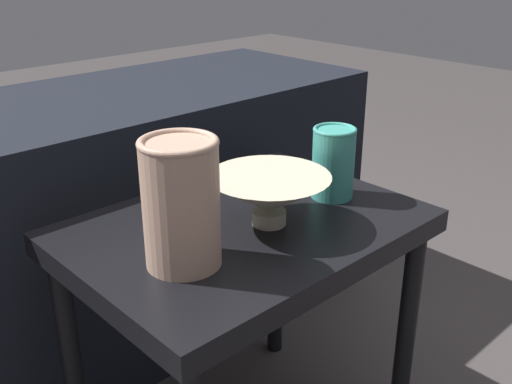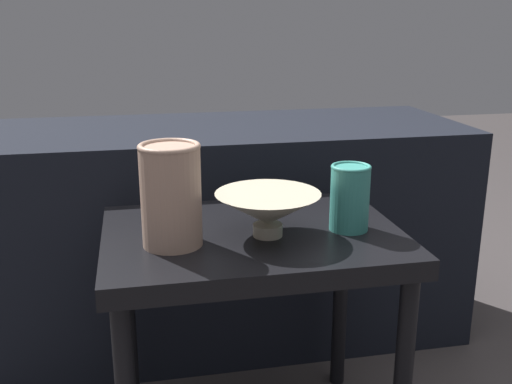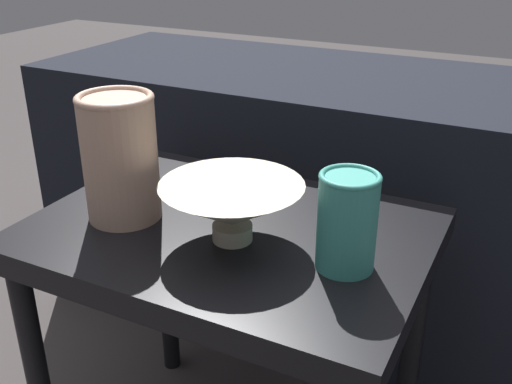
% 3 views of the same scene
% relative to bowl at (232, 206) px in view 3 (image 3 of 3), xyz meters
% --- Properties ---
extents(table, '(0.59, 0.43, 0.51)m').
position_rel_bowl_xyz_m(table, '(-0.02, 0.04, -0.12)').
color(table, black).
rests_on(table, ground_plane).
extents(couch_backdrop, '(1.39, 0.50, 0.62)m').
position_rel_bowl_xyz_m(couch_backdrop, '(-0.02, 0.56, -0.25)').
color(couch_backdrop, black).
rests_on(couch_backdrop, ground_plane).
extents(bowl, '(0.21, 0.21, 0.09)m').
position_rel_bowl_xyz_m(bowl, '(0.00, 0.00, 0.00)').
color(bowl, '#B2A88E').
rests_on(bowl, table).
extents(vase_textured_left, '(0.11, 0.11, 0.19)m').
position_rel_bowl_xyz_m(vase_textured_left, '(-0.19, -0.01, 0.05)').
color(vase_textured_left, tan).
rests_on(vase_textured_left, table).
extents(vase_colorful_right, '(0.08, 0.08, 0.13)m').
position_rel_bowl_xyz_m(vase_colorful_right, '(0.17, 0.00, 0.01)').
color(vase_colorful_right, teal).
rests_on(vase_colorful_right, table).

